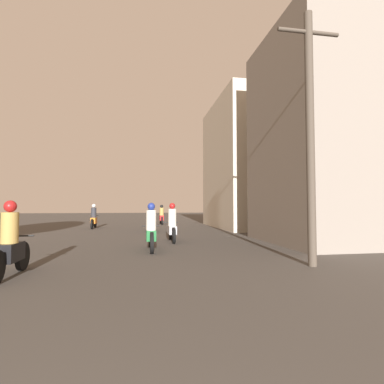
{
  "coord_description": "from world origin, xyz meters",
  "views": [
    {
      "loc": [
        0.71,
        0.27,
        1.44
      ],
      "look_at": [
        3.75,
        18.01,
        2.25
      ],
      "focal_mm": 28.0,
      "sensor_mm": 36.0,
      "label": 1
    }
  ],
  "objects_px": {
    "motorcycle_black": "(10,246)",
    "building_right_far": "(249,165)",
    "motorcycle_silver": "(172,226)",
    "motorcycle_blue": "(151,220)",
    "motorcycle_orange": "(94,219)",
    "utility_pole_near": "(310,130)",
    "building_right_near": "(331,138)",
    "motorcycle_green": "(151,231)",
    "motorcycle_red": "(162,216)"
  },
  "relations": [
    {
      "from": "motorcycle_black",
      "to": "building_right_far",
      "type": "xyz_separation_m",
      "value": [
        9.74,
        12.45,
        3.53
      ]
    },
    {
      "from": "motorcycle_black",
      "to": "motorcycle_silver",
      "type": "relative_size",
      "value": 0.96
    },
    {
      "from": "motorcycle_blue",
      "to": "motorcycle_orange",
      "type": "relative_size",
      "value": 1.08
    },
    {
      "from": "utility_pole_near",
      "to": "building_right_near",
      "type": "bearing_deg",
      "value": 50.23
    },
    {
      "from": "motorcycle_green",
      "to": "motorcycle_blue",
      "type": "height_order",
      "value": "motorcycle_green"
    },
    {
      "from": "utility_pole_near",
      "to": "building_right_far",
      "type": "bearing_deg",
      "value": 75.93
    },
    {
      "from": "motorcycle_black",
      "to": "utility_pole_near",
      "type": "bearing_deg",
      "value": -8.18
    },
    {
      "from": "motorcycle_black",
      "to": "motorcycle_silver",
      "type": "height_order",
      "value": "motorcycle_black"
    },
    {
      "from": "motorcycle_black",
      "to": "motorcycle_orange",
      "type": "relative_size",
      "value": 0.96
    },
    {
      "from": "motorcycle_green",
      "to": "utility_pole_near",
      "type": "distance_m",
      "value": 5.56
    },
    {
      "from": "motorcycle_red",
      "to": "building_right_far",
      "type": "relative_size",
      "value": 0.23
    },
    {
      "from": "motorcycle_green",
      "to": "motorcycle_orange",
      "type": "distance_m",
      "value": 10.4
    },
    {
      "from": "motorcycle_blue",
      "to": "motorcycle_red",
      "type": "distance_m",
      "value": 6.14
    },
    {
      "from": "motorcycle_orange",
      "to": "building_right_far",
      "type": "bearing_deg",
      "value": 6.23
    },
    {
      "from": "motorcycle_black",
      "to": "motorcycle_silver",
      "type": "xyz_separation_m",
      "value": [
        3.83,
        5.38,
        -0.02
      ]
    },
    {
      "from": "building_right_far",
      "to": "utility_pole_near",
      "type": "bearing_deg",
      "value": -104.07
    },
    {
      "from": "motorcycle_black",
      "to": "motorcycle_blue",
      "type": "bearing_deg",
      "value": 65.09
    },
    {
      "from": "motorcycle_orange",
      "to": "motorcycle_blue",
      "type": "bearing_deg",
      "value": -27.12
    },
    {
      "from": "motorcycle_black",
      "to": "motorcycle_red",
      "type": "bearing_deg",
      "value": 67.79
    },
    {
      "from": "motorcycle_blue",
      "to": "motorcycle_orange",
      "type": "distance_m",
      "value": 4.37
    },
    {
      "from": "building_right_near",
      "to": "utility_pole_near",
      "type": "height_order",
      "value": "building_right_near"
    },
    {
      "from": "utility_pole_near",
      "to": "motorcycle_blue",
      "type": "bearing_deg",
      "value": 108.26
    },
    {
      "from": "motorcycle_black",
      "to": "motorcycle_orange",
      "type": "bearing_deg",
      "value": 83.4
    },
    {
      "from": "building_right_far",
      "to": "utility_pole_near",
      "type": "relative_size",
      "value": 1.34
    },
    {
      "from": "motorcycle_black",
      "to": "motorcycle_blue",
      "type": "height_order",
      "value": "motorcycle_black"
    },
    {
      "from": "motorcycle_red",
      "to": "building_right_far",
      "type": "bearing_deg",
      "value": -26.49
    },
    {
      "from": "motorcycle_green",
      "to": "building_right_near",
      "type": "xyz_separation_m",
      "value": [
        7.09,
        0.89,
        3.5
      ]
    },
    {
      "from": "motorcycle_red",
      "to": "motorcycle_blue",
      "type": "bearing_deg",
      "value": -89.87
    },
    {
      "from": "motorcycle_orange",
      "to": "motorcycle_black",
      "type": "bearing_deg",
      "value": -78.83
    },
    {
      "from": "motorcycle_black",
      "to": "motorcycle_blue",
      "type": "xyz_separation_m",
      "value": [
        3.17,
        10.44,
        -0.01
      ]
    },
    {
      "from": "motorcycle_red",
      "to": "utility_pole_near",
      "type": "distance_m",
      "value": 16.9
    },
    {
      "from": "motorcycle_blue",
      "to": "building_right_near",
      "type": "xyz_separation_m",
      "value": [
        6.85,
        -6.38,
        3.5
      ]
    },
    {
      "from": "motorcycle_green",
      "to": "utility_pole_near",
      "type": "relative_size",
      "value": 0.33
    },
    {
      "from": "building_right_near",
      "to": "motorcycle_red",
      "type": "bearing_deg",
      "value": 115.19
    },
    {
      "from": "motorcycle_silver",
      "to": "motorcycle_green",
      "type": "bearing_deg",
      "value": -116.24
    },
    {
      "from": "motorcycle_red",
      "to": "motorcycle_silver",
      "type": "bearing_deg",
      "value": -82.25
    },
    {
      "from": "motorcycle_orange",
      "to": "utility_pole_near",
      "type": "distance_m",
      "value": 15.04
    },
    {
      "from": "motorcycle_blue",
      "to": "utility_pole_near",
      "type": "bearing_deg",
      "value": -68.82
    },
    {
      "from": "motorcycle_red",
      "to": "building_right_near",
      "type": "distance_m",
      "value": 14.18
    },
    {
      "from": "motorcycle_black",
      "to": "motorcycle_red",
      "type": "xyz_separation_m",
      "value": [
        4.16,
        16.5,
        -0.02
      ]
    },
    {
      "from": "motorcycle_silver",
      "to": "motorcycle_orange",
      "type": "bearing_deg",
      "value": 114.56
    },
    {
      "from": "building_right_near",
      "to": "motorcycle_silver",
      "type": "bearing_deg",
      "value": 168.0
    },
    {
      "from": "building_right_far",
      "to": "motorcycle_black",
      "type": "bearing_deg",
      "value": -128.04
    },
    {
      "from": "building_right_near",
      "to": "motorcycle_black",
      "type": "bearing_deg",
      "value": -157.9
    },
    {
      "from": "motorcycle_green",
      "to": "utility_pole_near",
      "type": "height_order",
      "value": "utility_pole_near"
    },
    {
      "from": "motorcycle_red",
      "to": "building_right_near",
      "type": "bearing_deg",
      "value": -55.32
    },
    {
      "from": "building_right_far",
      "to": "utility_pole_near",
      "type": "distance_m",
      "value": 12.88
    },
    {
      "from": "motorcycle_blue",
      "to": "utility_pole_near",
      "type": "distance_m",
      "value": 11.33
    },
    {
      "from": "motorcycle_blue",
      "to": "building_right_far",
      "type": "relative_size",
      "value": 0.25
    },
    {
      "from": "motorcycle_red",
      "to": "utility_pole_near",
      "type": "xyz_separation_m",
      "value": [
        2.45,
        -16.51,
        2.66
      ]
    }
  ]
}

